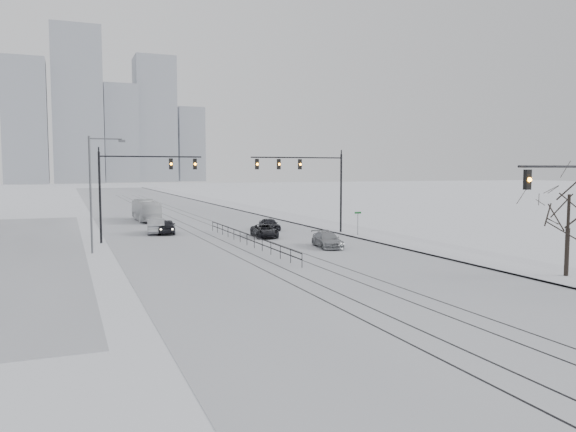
# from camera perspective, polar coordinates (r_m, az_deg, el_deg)

# --- Properties ---
(ground) EXTENTS (500.00, 500.00, 0.00)m
(ground) POSITION_cam_1_polar(r_m,az_deg,el_deg) (22.00, 20.62, -12.62)
(ground) COLOR white
(ground) RESTS_ON ground
(road) EXTENTS (22.00, 260.00, 0.02)m
(road) POSITION_cam_1_polar(r_m,az_deg,el_deg) (77.06, -10.90, -0.13)
(road) COLOR silver
(road) RESTS_ON ground
(sidewalk_east) EXTENTS (5.00, 260.00, 0.16)m
(sidewalk_east) POSITION_cam_1_polar(r_m,az_deg,el_deg) (80.65, -1.44, 0.22)
(sidewalk_east) COLOR silver
(sidewalk_east) RESTS_ON ground
(curb) EXTENTS (0.10, 260.00, 0.12)m
(curb) POSITION_cam_1_polar(r_m,az_deg,el_deg) (79.84, -3.09, 0.15)
(curb) COLOR gray
(curb) RESTS_ON ground
(tram_rails) EXTENTS (5.30, 180.00, 0.01)m
(tram_rails) POSITION_cam_1_polar(r_m,az_deg,el_deg) (57.62, -7.18, -1.69)
(tram_rails) COLOR black
(tram_rails) RESTS_ON ground
(skyline) EXTENTS (96.00, 48.00, 72.00)m
(skyline) POSITION_cam_1_polar(r_m,az_deg,el_deg) (290.73, -18.01, 9.30)
(skyline) COLOR #9398A1
(skyline) RESTS_ON ground
(traffic_mast_ne) EXTENTS (9.60, 0.37, 8.00)m
(traffic_mast_ne) POSITION_cam_1_polar(r_m,az_deg,el_deg) (55.21, 2.32, 4.03)
(traffic_mast_ne) COLOR black
(traffic_mast_ne) RESTS_ON ground
(traffic_mast_nw) EXTENTS (9.10, 0.37, 8.00)m
(traffic_mast_nw) POSITION_cam_1_polar(r_m,az_deg,el_deg) (51.77, -15.30, 3.61)
(traffic_mast_nw) COLOR black
(traffic_mast_nw) RESTS_ON ground
(street_light_west) EXTENTS (2.73, 0.25, 9.00)m
(street_light_west) POSITION_cam_1_polar(r_m,az_deg,el_deg) (45.51, -19.06, 2.93)
(street_light_west) COLOR #595B60
(street_light_west) RESTS_ON ground
(bare_tree) EXTENTS (4.40, 4.40, 6.10)m
(bare_tree) POSITION_cam_1_polar(r_m,az_deg,el_deg) (36.82, 26.64, 1.19)
(bare_tree) COLOR black
(bare_tree) RESTS_ON ground
(median_fence) EXTENTS (0.06, 24.00, 1.00)m
(median_fence) POSITION_cam_1_polar(r_m,az_deg,el_deg) (48.00, -4.19, -2.35)
(median_fence) COLOR black
(median_fence) RESTS_ON ground
(street_sign) EXTENTS (0.70, 0.06, 2.40)m
(street_sign) POSITION_cam_1_polar(r_m,az_deg,el_deg) (54.35, 7.11, -0.40)
(street_sign) COLOR #595B60
(street_sign) RESTS_ON ground
(sedan_sb_inner) EXTENTS (2.40, 4.55, 1.48)m
(sedan_sb_inner) POSITION_cam_1_polar(r_m,az_deg,el_deg) (57.44, -12.25, -1.06)
(sedan_sb_inner) COLOR black
(sedan_sb_inner) RESTS_ON ground
(sedan_sb_outer) EXTENTS (2.21, 4.86, 1.55)m
(sedan_sb_outer) POSITION_cam_1_polar(r_m,az_deg,el_deg) (57.82, -13.30, -1.01)
(sedan_sb_outer) COLOR #A8ABB0
(sedan_sb_outer) RESTS_ON ground
(sedan_nb_front) EXTENTS (2.52, 4.63, 1.23)m
(sedan_nb_front) POSITION_cam_1_polar(r_m,az_deg,el_deg) (53.35, -2.40, -1.53)
(sedan_nb_front) COLOR black
(sedan_nb_front) RESTS_ON ground
(sedan_nb_right) EXTENTS (2.37, 4.61, 1.28)m
(sedan_nb_right) POSITION_cam_1_polar(r_m,az_deg,el_deg) (46.45, 4.01, -2.45)
(sedan_nb_right) COLOR gray
(sedan_nb_right) RESTS_ON ground
(sedan_nb_far) EXTENTS (1.52, 3.73, 1.27)m
(sedan_nb_far) POSITION_cam_1_polar(r_m,az_deg,el_deg) (59.62, -1.88, -0.85)
(sedan_nb_far) COLOR black
(sedan_nb_far) RESTS_ON ground
(box_truck) EXTENTS (2.44, 9.59, 2.66)m
(box_truck) POSITION_cam_1_polar(r_m,az_deg,el_deg) (72.34, -14.22, 0.55)
(box_truck) COLOR silver
(box_truck) RESTS_ON ground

